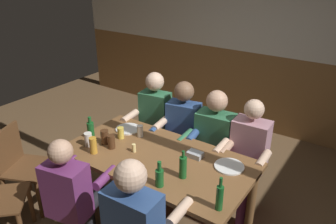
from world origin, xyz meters
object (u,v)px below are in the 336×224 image
object	(u,v)px
bottle_3	(183,167)
plate_1	(229,166)
chair_empty_near_right	(22,165)
pint_glass_4	(121,133)
person_4	(74,191)
bottle_1	(159,177)
person_1	(181,130)
bottle_2	(91,130)
plate_0	(128,129)
pint_glass_5	(88,139)
pint_glass_0	(105,137)
pint_glass_3	(93,145)
person_5	(139,223)
condiment_caddy	(195,154)
dining_table	(158,165)
person_3	(247,153)
table_candle	(134,148)
pint_glass_2	(111,142)
person_2	(212,140)
person_0	(152,120)
pint_glass_1	(140,131)
bottle_0	(220,197)

from	to	relation	value
bottle_3	plate_1	bearing A→B (deg)	54.22
chair_empty_near_right	pint_glass_4	world-z (taller)	same
person_4	bottle_1	distance (m)	0.75
plate_1	bottle_1	bearing A→B (deg)	-122.02
person_1	bottle_1	size ratio (longest dim) A/B	5.39
bottle_1	bottle_2	distance (m)	1.05
plate_0	pint_glass_5	size ratio (longest dim) A/B	1.93
pint_glass_0	pint_glass_3	distance (m)	0.19
person_5	bottle_3	world-z (taller)	person_5
chair_empty_near_right	condiment_caddy	size ratio (longest dim) A/B	6.29
dining_table	plate_1	xyz separation A→B (m)	(0.62, 0.21, 0.11)
person_3	bottle_2	distance (m)	1.57
table_candle	pint_glass_2	size ratio (longest dim) A/B	0.59
person_2	person_5	xyz separation A→B (m)	(0.14, -1.39, 0.02)
condiment_caddy	person_5	bearing A→B (deg)	-86.33
person_2	table_candle	size ratio (longest dim) A/B	15.05
bottle_1	pint_glass_2	distance (m)	0.75
pint_glass_0	person_5	bearing A→B (deg)	-33.26
person_0	person_3	xyz separation A→B (m)	(1.18, -0.01, -0.03)
person_2	plate_1	world-z (taller)	person_2
plate_0	pint_glass_1	distance (m)	0.21
bottle_1	pint_glass_4	world-z (taller)	bottle_1
bottle_1	chair_empty_near_right	bearing A→B (deg)	-171.80
person_1	plate_0	world-z (taller)	person_1
pint_glass_5	bottle_0	bearing A→B (deg)	-3.71
pint_glass_1	pint_glass_5	bearing A→B (deg)	-124.33
person_5	person_2	bearing A→B (deg)	93.14
chair_empty_near_right	plate_0	size ratio (longest dim) A/B	3.37
pint_glass_0	pint_glass_4	size ratio (longest dim) A/B	1.20
person_5	person_3	bearing A→B (deg)	76.98
person_3	plate_0	world-z (taller)	person_3
condiment_caddy	plate_0	distance (m)	0.86
person_0	condiment_caddy	xyz separation A→B (m)	(0.88, -0.51, 0.10)
bottle_0	condiment_caddy	bearing A→B (deg)	134.45
bottle_3	bottle_2	bearing A→B (deg)	178.12
person_0	pint_glass_2	xyz separation A→B (m)	(0.14, -0.82, 0.15)
person_3	pint_glass_5	world-z (taller)	person_3
person_3	person_5	xyz separation A→B (m)	(-0.25, -1.38, 0.04)
bottle_1	table_candle	bearing A→B (deg)	150.76
person_3	chair_empty_near_right	distance (m)	2.30
plate_1	pint_glass_0	distance (m)	1.22
plate_0	bottle_0	bearing A→B (deg)	-22.54
chair_empty_near_right	person_0	bearing A→B (deg)	126.18
pint_glass_5	pint_glass_4	bearing A→B (deg)	61.47
bottle_0	bottle_3	xyz separation A→B (m)	(-0.42, 0.18, -0.01)
bottle_0	pint_glass_5	bearing A→B (deg)	176.29
dining_table	pint_glass_5	world-z (taller)	pint_glass_5
pint_glass_2	bottle_1	bearing A→B (deg)	-16.29
person_0	person_3	bearing A→B (deg)	171.86
pint_glass_4	person_2	bearing A→B (deg)	41.70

